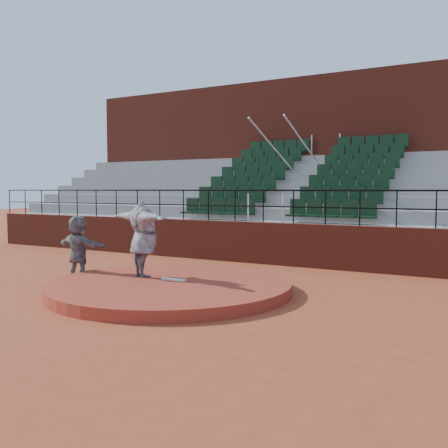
% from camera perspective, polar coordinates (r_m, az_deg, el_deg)
% --- Properties ---
extents(ground, '(90.00, 90.00, 0.00)m').
position_cam_1_polar(ground, '(11.50, -6.18, -7.74)').
color(ground, '#9D4323').
rests_on(ground, ground).
extents(pitchers_mound, '(5.50, 5.50, 0.25)m').
position_cam_1_polar(pitchers_mound, '(11.47, -6.19, -7.13)').
color(pitchers_mound, '#A13724').
rests_on(pitchers_mound, ground).
extents(pitching_rubber, '(0.60, 0.15, 0.03)m').
position_cam_1_polar(pitching_rubber, '(11.57, -5.76, -6.33)').
color(pitching_rubber, white).
rests_on(pitching_rubber, pitchers_mound).
extents(boundary_wall, '(24.00, 0.30, 1.30)m').
position_cam_1_polar(boundary_wall, '(15.68, 4.49, -2.18)').
color(boundary_wall, maroon).
rests_on(boundary_wall, ground).
extents(wall_railing, '(24.04, 0.05, 1.03)m').
position_cam_1_polar(wall_railing, '(15.60, 4.52, 2.87)').
color(wall_railing, black).
rests_on(wall_railing, boundary_wall).
extents(seating_deck, '(24.00, 5.97, 4.63)m').
position_cam_1_polar(seating_deck, '(18.99, 9.15, 1.22)').
color(seating_deck, gray).
rests_on(seating_deck, ground).
extents(press_box_facade, '(24.00, 3.00, 7.10)m').
position_cam_1_polar(press_box_facade, '(22.75, 12.68, 6.97)').
color(press_box_facade, maroon).
rests_on(press_box_facade, ground).
extents(pitcher, '(2.32, 1.36, 1.83)m').
position_cam_1_polar(pitcher, '(11.98, -9.23, -1.65)').
color(pitcher, black).
rests_on(pitcher, pitchers_mound).
extents(fielder, '(1.57, 0.54, 1.67)m').
position_cam_1_polar(fielder, '(13.24, -16.30, -2.66)').
color(fielder, black).
rests_on(fielder, ground).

